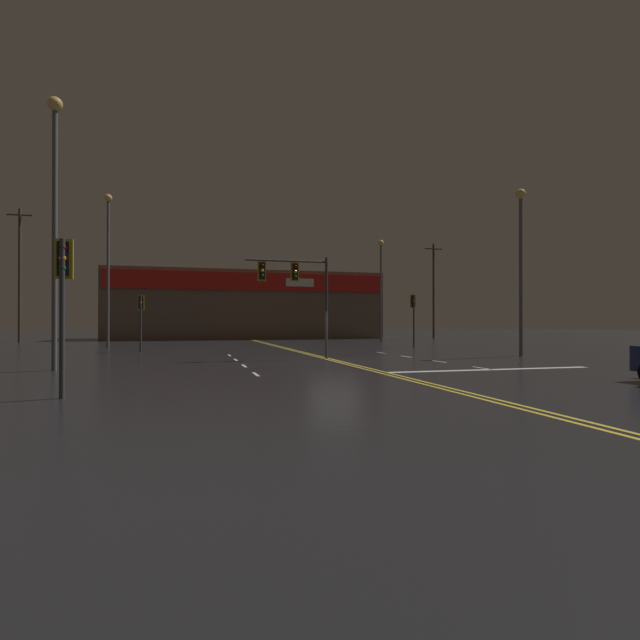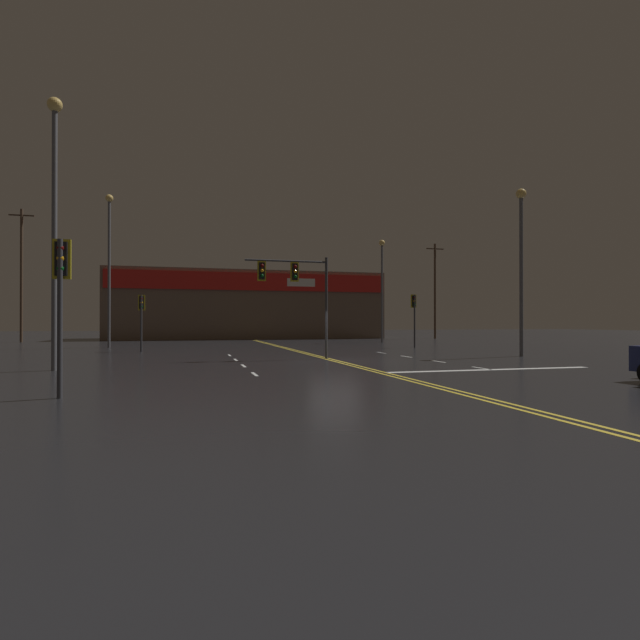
# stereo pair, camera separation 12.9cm
# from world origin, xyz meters

# --- Properties ---
(ground_plane) EXTENTS (200.00, 200.00, 0.00)m
(ground_plane) POSITION_xyz_m (0.00, 0.00, 0.00)
(ground_plane) COLOR black
(road_markings) EXTENTS (13.73, 60.00, 0.01)m
(road_markings) POSITION_xyz_m (0.85, -1.12, 0.00)
(road_markings) COLOR gold
(road_markings) RESTS_ON ground
(traffic_signal_median) EXTENTS (4.27, 0.36, 5.22)m
(traffic_signal_median) POSITION_xyz_m (-1.75, 1.46, 3.97)
(traffic_signal_median) COLOR #38383D
(traffic_signal_median) RESTS_ON ground
(traffic_signal_corner_southwest) EXTENTS (0.42, 0.36, 3.92)m
(traffic_signal_corner_southwest) POSITION_xyz_m (-9.97, -9.77, 2.88)
(traffic_signal_corner_southwest) COLOR #38383D
(traffic_signal_corner_southwest) RESTS_ON ground
(traffic_signal_corner_northeast) EXTENTS (0.42, 0.36, 3.97)m
(traffic_signal_corner_northeast) POSITION_xyz_m (9.46, 10.89, 2.92)
(traffic_signal_corner_northeast) COLOR #38383D
(traffic_signal_corner_northeast) RESTS_ON ground
(traffic_signal_corner_northwest) EXTENTS (0.42, 0.36, 3.63)m
(traffic_signal_corner_northwest) POSITION_xyz_m (-9.77, 10.43, 2.67)
(traffic_signal_corner_northwest) COLOR #38383D
(traffic_signal_corner_northwest) RESTS_ON ground
(streetlight_near_left) EXTENTS (0.56, 0.56, 9.25)m
(streetlight_near_left) POSITION_xyz_m (10.83, 0.33, 5.92)
(streetlight_near_left) COLOR #59595E
(streetlight_near_left) RESTS_ON ground
(streetlight_near_right) EXTENTS (0.56, 0.56, 9.72)m
(streetlight_near_right) POSITION_xyz_m (10.92, 20.80, 6.18)
(streetlight_near_right) COLOR #59595E
(streetlight_near_right) RESTS_ON ground
(streetlight_median_approach) EXTENTS (0.56, 0.56, 11.44)m
(streetlight_median_approach) POSITION_xyz_m (-12.58, 16.69, 7.11)
(streetlight_median_approach) COLOR #59595E
(streetlight_median_approach) RESTS_ON ground
(streetlight_far_left) EXTENTS (0.56, 0.56, 10.59)m
(streetlight_far_left) POSITION_xyz_m (-11.94, -2.00, 6.66)
(streetlight_far_left) COLOR #59595E
(streetlight_far_left) RESTS_ON ground
(building_backdrop) EXTENTS (31.07, 10.23, 7.73)m
(building_backdrop) POSITION_xyz_m (0.00, 36.43, 3.88)
(building_backdrop) COLOR brown
(building_backdrop) RESTS_ON ground
(utility_pole_row) EXTENTS (45.62, 0.26, 12.69)m
(utility_pole_row) POSITION_xyz_m (-1.80, 29.80, 6.19)
(utility_pole_row) COLOR #4C3828
(utility_pole_row) RESTS_ON ground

